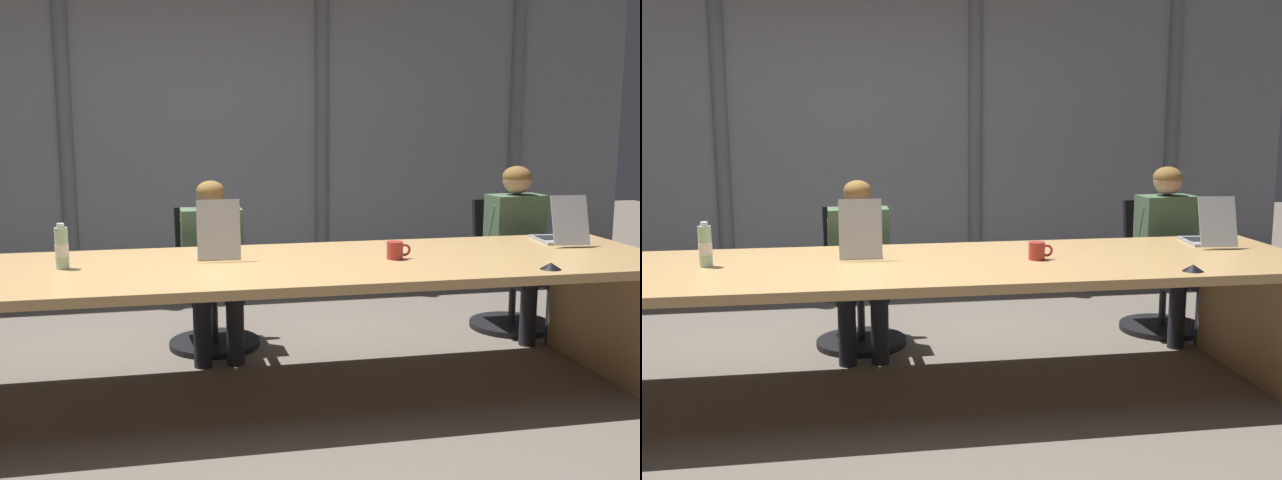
{
  "view_description": "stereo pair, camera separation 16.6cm",
  "coord_description": "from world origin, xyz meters",
  "views": [
    {
      "loc": [
        -0.27,
        -3.91,
        1.53
      ],
      "look_at": [
        0.57,
        0.1,
        0.84
      ],
      "focal_mm": 41.83,
      "sensor_mm": 36.0,
      "label": 1
    },
    {
      "loc": [
        -0.11,
        -3.94,
        1.53
      ],
      "look_at": [
        0.57,
        0.1,
        0.84
      ],
      "focal_mm": 41.83,
      "sensor_mm": 36.0,
      "label": 2
    }
  ],
  "objects": [
    {
      "name": "ground_plane",
      "position": [
        0.0,
        0.0,
        0.0
      ],
      "size": [
        16.06,
        16.06,
        0.0
      ],
      "primitive_type": "plane",
      "color": "#6B6056"
    },
    {
      "name": "conference_table",
      "position": [
        0.0,
        0.0,
        0.61
      ],
      "size": [
        5.02,
        1.19,
        0.74
      ],
      "color": "tan",
      "rests_on": "ground_plane"
    },
    {
      "name": "curtain_backdrop",
      "position": [
        -0.0,
        2.6,
        1.49
      ],
      "size": [
        8.03,
        0.17,
        2.99
      ],
      "color": "gray",
      "rests_on": "ground_plane"
    },
    {
      "name": "laptop_left_mid",
      "position": [
        0.01,
        0.24,
        0.8
      ],
      "size": [
        0.24,
        0.41,
        0.34
      ],
      "rotation": [
        0.0,
        0.0,
        1.55
      ],
      "color": "#BCBCC1",
      "rests_on": "conference_table"
    },
    {
      "name": "laptop_center",
      "position": [
        2.13,
        0.27,
        0.8
      ],
      "size": [
        0.27,
        0.44,
        0.31
      ],
      "rotation": [
        0.0,
        0.0,
        1.47
      ],
      "color": "#A8ADB7",
      "rests_on": "conference_table"
    },
    {
      "name": "office_chair_left_mid",
      "position": [
        0.02,
        0.98,
        0.34
      ],
      "size": [
        0.6,
        0.6,
        0.91
      ],
      "rotation": [
        0.0,
        0.0,
        -1.48
      ],
      "color": "black",
      "rests_on": "ground_plane"
    },
    {
      "name": "office_chair_center",
      "position": [
        2.16,
        0.98,
        0.34
      ],
      "size": [
        0.6,
        0.6,
        0.91
      ],
      "rotation": [
        0.0,
        0.0,
        -1.56
      ],
      "color": "black",
      "rests_on": "ground_plane"
    },
    {
      "name": "person_left_mid",
      "position": [
        0.02,
        0.82,
        0.62
      ],
      "size": [
        0.4,
        0.55,
        1.11
      ],
      "rotation": [
        0.0,
        0.0,
        -1.55
      ],
      "color": "#4C6B4C",
      "rests_on": "ground_plane"
    },
    {
      "name": "person_center",
      "position": [
        2.16,
        0.82,
        0.66
      ],
      "size": [
        0.42,
        0.57,
        1.17
      ],
      "rotation": [
        0.0,
        0.0,
        -1.5
      ],
      "color": "#4C6B4C",
      "rests_on": "ground_plane"
    },
    {
      "name": "water_bottle_primary",
      "position": [
        -0.8,
        0.08,
        0.84
      ],
      "size": [
        0.07,
        0.07,
        0.24
      ],
      "color": "#ADD1B2",
      "rests_on": "conference_table"
    },
    {
      "name": "coffee_mug_near",
      "position": [
        0.97,
        -0.03,
        0.79
      ],
      "size": [
        0.14,
        0.09,
        0.1
      ],
      "color": "#B2332D",
      "rests_on": "conference_table"
    },
    {
      "name": "conference_mic_left_side",
      "position": [
        1.67,
        -0.46,
        0.75
      ],
      "size": [
        0.11,
        0.11,
        0.03
      ],
      "primitive_type": "cone",
      "color": "black",
      "rests_on": "conference_table"
    }
  ]
}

